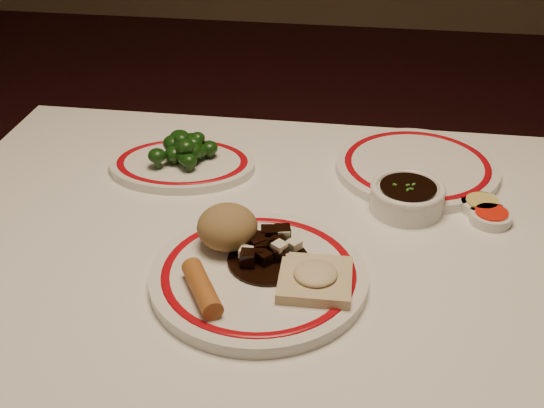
% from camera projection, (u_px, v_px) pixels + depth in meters
% --- Properties ---
extents(dining_table, '(1.20, 0.90, 0.75)m').
position_uv_depth(dining_table, '(300.00, 308.00, 1.01)').
color(dining_table, white).
rests_on(dining_table, ground).
extents(main_plate, '(0.29, 0.29, 0.02)m').
position_uv_depth(main_plate, '(259.00, 276.00, 0.91)').
color(main_plate, silver).
rests_on(main_plate, dining_table).
extents(rice_mound, '(0.08, 0.08, 0.06)m').
position_uv_depth(rice_mound, '(227.00, 227.00, 0.94)').
color(rice_mound, olive).
rests_on(rice_mound, main_plate).
extents(spring_roll, '(0.07, 0.10, 0.03)m').
position_uv_depth(spring_roll, '(202.00, 288.00, 0.86)').
color(spring_roll, '#AB632A').
rests_on(spring_roll, main_plate).
extents(fried_wonton, '(0.10, 0.10, 0.03)m').
position_uv_depth(fried_wonton, '(315.00, 278.00, 0.88)').
color(fried_wonton, beige).
rests_on(fried_wonton, main_plate).
extents(stirfry_heap, '(0.11, 0.11, 0.03)m').
position_uv_depth(stirfry_heap, '(267.00, 250.00, 0.93)').
color(stirfry_heap, black).
rests_on(stirfry_heap, main_plate).
extents(broccoli_plate, '(0.27, 0.24, 0.02)m').
position_uv_depth(broccoli_plate, '(183.00, 164.00, 1.18)').
color(broccoli_plate, silver).
rests_on(broccoli_plate, dining_table).
extents(broccoli_pile, '(0.11, 0.10, 0.05)m').
position_uv_depth(broccoli_pile, '(185.00, 148.00, 1.17)').
color(broccoli_pile, '#23471C').
rests_on(broccoli_pile, broccoli_plate).
extents(soy_bowl, '(0.11, 0.11, 0.04)m').
position_uv_depth(soy_bowl, '(407.00, 198.00, 1.06)').
color(soy_bowl, silver).
rests_on(soy_bowl, dining_table).
extents(sweet_sour_dish, '(0.06, 0.06, 0.02)m').
position_uv_depth(sweet_sour_dish, '(491.00, 217.00, 1.04)').
color(sweet_sour_dish, silver).
rests_on(sweet_sour_dish, dining_table).
extents(mustard_dish, '(0.06, 0.06, 0.02)m').
position_uv_depth(mustard_dish, '(481.00, 205.00, 1.07)').
color(mustard_dish, silver).
rests_on(mustard_dish, dining_table).
extents(far_plate, '(0.31, 0.31, 0.02)m').
position_uv_depth(far_plate, '(417.00, 167.00, 1.17)').
color(far_plate, silver).
rests_on(far_plate, dining_table).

